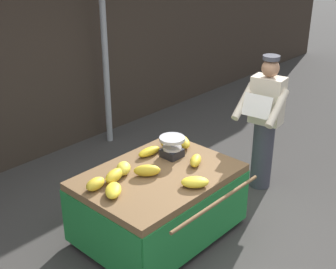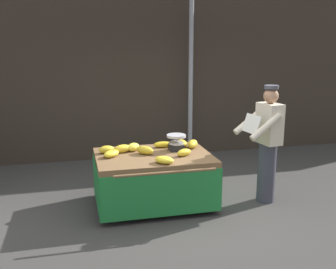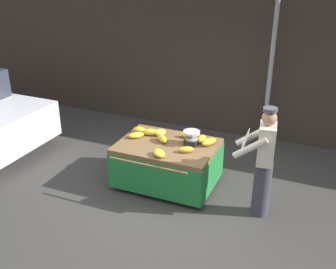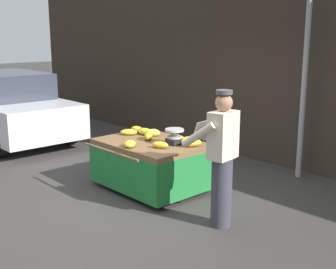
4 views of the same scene
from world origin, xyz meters
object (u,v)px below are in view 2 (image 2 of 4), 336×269
banana_bunch_5 (145,150)px  banana_bunch_9 (164,160)px  banana_cart (154,168)px  weighing_scale (176,142)px  banana_bunch_3 (133,147)px  banana_bunch_7 (107,149)px  vendor_person (267,144)px  street_pole (191,75)px  banana_bunch_2 (163,144)px  banana_bunch_1 (111,154)px  banana_bunch_4 (182,144)px  banana_bunch_6 (184,152)px  banana_bunch_8 (192,144)px  banana_bunch_0 (123,149)px

banana_bunch_5 → banana_bunch_9: 0.52m
banana_cart → weighing_scale: (0.37, 0.15, 0.32)m
banana_bunch_3 → banana_bunch_9: (0.30, -0.70, -0.01)m
banana_bunch_7 → vendor_person: vendor_person is taller
street_pole → banana_bunch_2: 2.29m
banana_bunch_1 → banana_bunch_4: banana_bunch_4 is taller
banana_bunch_3 → banana_bunch_6: bearing=-33.3°
banana_bunch_5 → banana_bunch_8: 0.78m
banana_bunch_0 → banana_bunch_5: bearing=-29.8°
banana_cart → banana_bunch_5: size_ratio=5.99×
banana_bunch_8 → banana_bunch_6: bearing=-121.9°
street_pole → banana_bunch_2: size_ratio=11.49×
banana_bunch_3 → banana_bunch_9: size_ratio=0.78×
street_pole → weighing_scale: 2.39m
banana_bunch_3 → banana_bunch_4: 0.74m
weighing_scale → vendor_person: (1.25, -0.39, 0.00)m
banana_bunch_6 → banana_bunch_2: bearing=108.8°
street_pole → banana_bunch_0: (-1.62, -2.01, -0.87)m
banana_bunch_5 → banana_bunch_6: 0.56m
banana_bunch_5 → banana_bunch_6: bearing=-22.4°
banana_bunch_8 → banana_bunch_9: bearing=-131.4°
banana_cart → banana_bunch_9: 0.51m
banana_bunch_4 → banana_bunch_9: bearing=-120.8°
banana_bunch_7 → banana_bunch_3: bearing=4.1°
banana_bunch_5 → banana_bunch_7: (-0.52, 0.18, -0.00)m
banana_cart → banana_bunch_1: bearing=177.4°
banana_bunch_1 → banana_bunch_5: banana_bunch_5 is taller
weighing_scale → banana_bunch_3: (-0.61, 0.11, -0.06)m
banana_cart → banana_bunch_4: banana_bunch_4 is taller
banana_bunch_0 → banana_bunch_5: banana_bunch_5 is taller
banana_bunch_1 → banana_bunch_3: bearing=34.3°
banana_cart → banana_bunch_8: (0.64, 0.23, 0.26)m
banana_cart → banana_bunch_0: (-0.41, 0.22, 0.26)m
banana_bunch_6 → banana_bunch_3: bearing=146.7°
banana_cart → banana_bunch_7: 0.72m
banana_cart → banana_bunch_9: (0.05, -0.44, 0.25)m
street_pole → banana_bunch_4: bearing=-110.5°
weighing_scale → banana_bunch_4: size_ratio=1.15×
street_pole → banana_bunch_4: 2.24m
banana_bunch_2 → vendor_person: size_ratio=0.17×
street_pole → banana_bunch_0: bearing=-128.9°
banana_bunch_6 → banana_bunch_9: bearing=-141.3°
banana_bunch_2 → banana_bunch_7: size_ratio=1.31×
banana_bunch_8 → banana_bunch_7: bearing=179.9°
banana_bunch_1 → banana_bunch_3: banana_bunch_3 is taller
banana_cart → banana_bunch_4: bearing=31.0°
banana_bunch_0 → banana_bunch_4: size_ratio=1.06×
street_pole → vendor_person: size_ratio=1.96×
banana_bunch_9 → banana_bunch_1: bearing=143.7°
weighing_scale → banana_bunch_7: 1.01m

